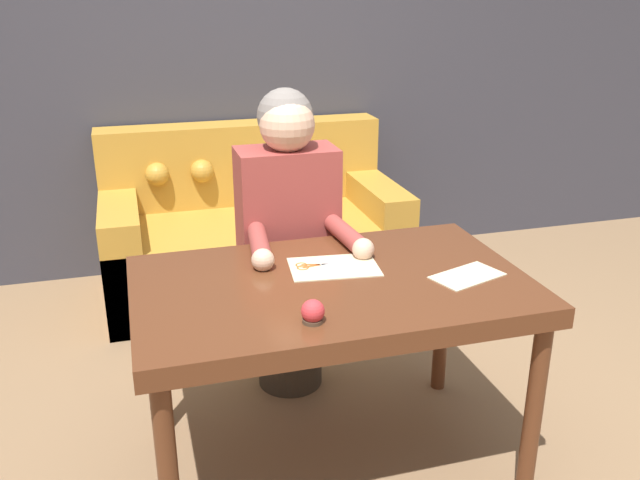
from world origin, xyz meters
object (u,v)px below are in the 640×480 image
at_px(dining_table, 333,301).
at_px(person, 289,243).
at_px(scissors, 313,266).
at_px(couch, 252,234).
at_px(pin_cushion, 313,312).

height_order(dining_table, person, person).
height_order(dining_table, scissors, scissors).
xyz_separation_m(dining_table, person, (-0.02, 0.56, 0.01)).
bearing_deg(scissors, couch, 88.00).
bearing_deg(person, scissors, -91.90).
bearing_deg(dining_table, pin_cushion, -118.00).
bearing_deg(dining_table, scissors, 103.78).
xyz_separation_m(dining_table, scissors, (-0.03, 0.13, 0.08)).
distance_m(couch, scissors, 1.56).
distance_m(person, scissors, 0.43).
bearing_deg(scissors, dining_table, -76.22).
bearing_deg(pin_cushion, dining_table, 62.00).
relative_size(couch, scissors, 8.30).
height_order(person, scissors, person).
xyz_separation_m(couch, person, (-0.04, -1.08, 0.35)).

